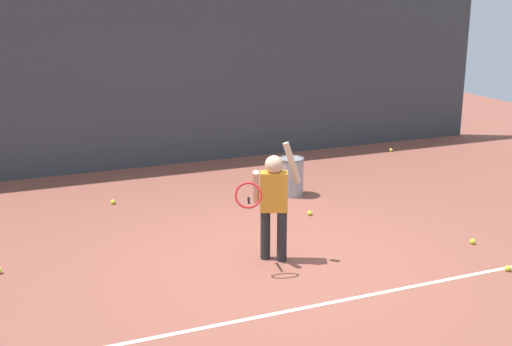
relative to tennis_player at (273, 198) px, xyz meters
name	(u,v)px	position (x,y,z in m)	size (l,w,h in m)	color
ground_plane	(279,258)	(0.09, 0.01, -0.73)	(20.00, 20.00, 0.00)	brown
court_line_baseline	(330,303)	(0.09, -1.17, -0.72)	(9.00, 0.05, 0.00)	white
back_fence_windscreen	(169,70)	(0.09, 4.52, 0.89)	(12.25, 0.08, 3.23)	#383D42
fence_post_1	(43,70)	(-1.90, 4.58, 0.97)	(0.09, 0.09, 3.38)	slate
fence_post_2	(276,60)	(2.08, 4.58, 0.97)	(0.09, 0.09, 3.38)	slate
fence_post_3	(458,52)	(6.07, 4.58, 0.97)	(0.09, 0.09, 3.38)	slate
tennis_player	(273,198)	(0.00, 0.00, 0.00)	(0.86, 0.56, 1.35)	#232326
ball_hopper	(291,176)	(1.23, 2.12, -0.44)	(0.38, 0.38, 0.56)	gray
tennis_ball_0	(473,241)	(2.40, -0.47, -0.69)	(0.07, 0.07, 0.07)	#CCE033
tennis_ball_1	(113,202)	(-1.27, 2.68, -0.69)	(0.07, 0.07, 0.07)	#CCE033
tennis_ball_4	(391,150)	(4.08, 3.80, -0.69)	(0.07, 0.07, 0.07)	#CCE033
tennis_ball_6	(508,268)	(2.22, -1.24, -0.69)	(0.07, 0.07, 0.07)	#CCE033
tennis_ball_7	(310,213)	(1.07, 1.19, -0.69)	(0.07, 0.07, 0.07)	#CCE033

